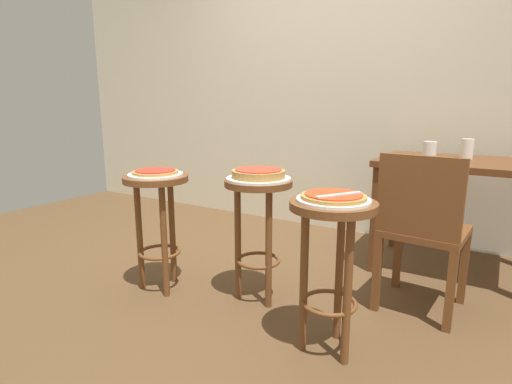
{
  "coord_description": "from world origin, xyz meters",
  "views": [
    {
      "loc": [
        1.3,
        -1.72,
        1.09
      ],
      "look_at": [
        0.17,
        0.1,
        0.62
      ],
      "focal_mm": 28.38,
      "sensor_mm": 36.0,
      "label": 1
    }
  ],
  "objects_px": {
    "pizza_server_knife": "(339,195)",
    "pizza_foreground": "(334,196)",
    "stool_foreground": "(332,243)",
    "cup_far_edge": "(467,149)",
    "dining_table": "(461,179)",
    "wooden_chair": "(422,228)",
    "serving_plate_leftside": "(258,179)",
    "pizza_leftside": "(258,173)",
    "serving_plate_foreground": "(333,200)",
    "pizza_middle": "(155,172)",
    "stool_middle": "(157,207)",
    "cup_near_edge": "(429,151)",
    "stool_leftside": "(258,213)",
    "serving_plate_middle": "(155,175)"
  },
  "relations": [
    {
      "from": "pizza_server_knife",
      "to": "pizza_foreground",
      "type": "bearing_deg",
      "value": 88.71
    },
    {
      "from": "stool_foreground",
      "to": "cup_far_edge",
      "type": "bearing_deg",
      "value": 74.52
    },
    {
      "from": "dining_table",
      "to": "cup_far_edge",
      "type": "height_order",
      "value": "cup_far_edge"
    },
    {
      "from": "stool_foreground",
      "to": "cup_far_edge",
      "type": "height_order",
      "value": "cup_far_edge"
    },
    {
      "from": "stool_foreground",
      "to": "wooden_chair",
      "type": "bearing_deg",
      "value": 64.81
    },
    {
      "from": "serving_plate_leftside",
      "to": "pizza_leftside",
      "type": "bearing_deg",
      "value": 0.0
    },
    {
      "from": "stool_foreground",
      "to": "serving_plate_foreground",
      "type": "relative_size",
      "value": 2.21
    },
    {
      "from": "serving_plate_leftside",
      "to": "pizza_leftside",
      "type": "xyz_separation_m",
      "value": [
        0.0,
        0.0,
        0.03
      ]
    },
    {
      "from": "stool_foreground",
      "to": "pizza_foreground",
      "type": "relative_size",
      "value": 2.52
    },
    {
      "from": "pizza_server_knife",
      "to": "wooden_chair",
      "type": "bearing_deg",
      "value": 10.41
    },
    {
      "from": "pizza_foreground",
      "to": "pizza_server_knife",
      "type": "height_order",
      "value": "pizza_server_knife"
    },
    {
      "from": "serving_plate_foreground",
      "to": "pizza_leftside",
      "type": "xyz_separation_m",
      "value": [
        -0.52,
        0.26,
        0.03
      ]
    },
    {
      "from": "pizza_middle",
      "to": "cup_far_edge",
      "type": "xyz_separation_m",
      "value": [
        1.47,
        1.31,
        0.09
      ]
    },
    {
      "from": "stool_middle",
      "to": "pizza_foreground",
      "type": "bearing_deg",
      "value": -3.37
    },
    {
      "from": "pizza_foreground",
      "to": "pizza_server_knife",
      "type": "xyz_separation_m",
      "value": [
        0.03,
        -0.02,
        0.01
      ]
    },
    {
      "from": "cup_near_edge",
      "to": "cup_far_edge",
      "type": "xyz_separation_m",
      "value": [
        0.19,
        0.25,
        0.0
      ]
    },
    {
      "from": "pizza_server_knife",
      "to": "pizza_middle",
      "type": "bearing_deg",
      "value": 118.11
    },
    {
      "from": "stool_middle",
      "to": "pizza_middle",
      "type": "relative_size",
      "value": 2.69
    },
    {
      "from": "serving_plate_foreground",
      "to": "pizza_server_knife",
      "type": "bearing_deg",
      "value": -33.69
    },
    {
      "from": "stool_leftside",
      "to": "cup_near_edge",
      "type": "xyz_separation_m",
      "value": [
        0.72,
        0.86,
        0.3
      ]
    },
    {
      "from": "serving_plate_middle",
      "to": "pizza_middle",
      "type": "relative_size",
      "value": 1.21
    },
    {
      "from": "serving_plate_middle",
      "to": "pizza_leftside",
      "type": "relative_size",
      "value": 1.09
    },
    {
      "from": "pizza_leftside",
      "to": "pizza_middle",
      "type": "bearing_deg",
      "value": -160.82
    },
    {
      "from": "stool_foreground",
      "to": "serving_plate_foreground",
      "type": "bearing_deg",
      "value": 165.96
    },
    {
      "from": "pizza_foreground",
      "to": "pizza_server_knife",
      "type": "bearing_deg",
      "value": -33.69
    },
    {
      "from": "dining_table",
      "to": "serving_plate_foreground",
      "type": "bearing_deg",
      "value": -106.17
    },
    {
      "from": "serving_plate_foreground",
      "to": "cup_near_edge",
      "type": "bearing_deg",
      "value": 80.28
    },
    {
      "from": "pizza_foreground",
      "to": "serving_plate_leftside",
      "type": "bearing_deg",
      "value": 153.54
    },
    {
      "from": "serving_plate_foreground",
      "to": "serving_plate_middle",
      "type": "bearing_deg",
      "value": 176.63
    },
    {
      "from": "stool_foreground",
      "to": "serving_plate_foreground",
      "type": "height_order",
      "value": "serving_plate_foreground"
    },
    {
      "from": "dining_table",
      "to": "cup_near_edge",
      "type": "xyz_separation_m",
      "value": [
        -0.18,
        -0.16,
        0.18
      ]
    },
    {
      "from": "cup_near_edge",
      "to": "cup_far_edge",
      "type": "bearing_deg",
      "value": 53.22
    },
    {
      "from": "pizza_leftside",
      "to": "cup_far_edge",
      "type": "height_order",
      "value": "cup_far_edge"
    },
    {
      "from": "pizza_foreground",
      "to": "pizza_leftside",
      "type": "distance_m",
      "value": 0.59
    },
    {
      "from": "serving_plate_middle",
      "to": "wooden_chair",
      "type": "height_order",
      "value": "wooden_chair"
    },
    {
      "from": "serving_plate_middle",
      "to": "pizza_middle",
      "type": "bearing_deg",
      "value": 0.0
    },
    {
      "from": "serving_plate_foreground",
      "to": "stool_middle",
      "type": "height_order",
      "value": "serving_plate_foreground"
    },
    {
      "from": "serving_plate_middle",
      "to": "pizza_middle",
      "type": "distance_m",
      "value": 0.02
    },
    {
      "from": "stool_foreground",
      "to": "cup_near_edge",
      "type": "distance_m",
      "value": 1.17
    },
    {
      "from": "stool_middle",
      "to": "pizza_server_knife",
      "type": "xyz_separation_m",
      "value": [
        1.12,
        -0.08,
        0.22
      ]
    },
    {
      "from": "serving_plate_foreground",
      "to": "cup_near_edge",
      "type": "height_order",
      "value": "cup_near_edge"
    },
    {
      "from": "cup_near_edge",
      "to": "cup_far_edge",
      "type": "height_order",
      "value": "cup_far_edge"
    },
    {
      "from": "serving_plate_middle",
      "to": "dining_table",
      "type": "distance_m",
      "value": 1.9
    },
    {
      "from": "stool_middle",
      "to": "dining_table",
      "type": "relative_size",
      "value": 0.7
    },
    {
      "from": "pizza_middle",
      "to": "stool_leftside",
      "type": "bearing_deg",
      "value": 19.18
    },
    {
      "from": "stool_middle",
      "to": "pizza_server_knife",
      "type": "bearing_deg",
      "value": -4.3
    },
    {
      "from": "pizza_foreground",
      "to": "pizza_middle",
      "type": "height_order",
      "value": "same"
    },
    {
      "from": "pizza_middle",
      "to": "wooden_chair",
      "type": "bearing_deg",
      "value": 20.51
    },
    {
      "from": "stool_leftside",
      "to": "wooden_chair",
      "type": "distance_m",
      "value": 0.85
    },
    {
      "from": "stool_leftside",
      "to": "pizza_server_knife",
      "type": "relative_size",
      "value": 3.14
    }
  ]
}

